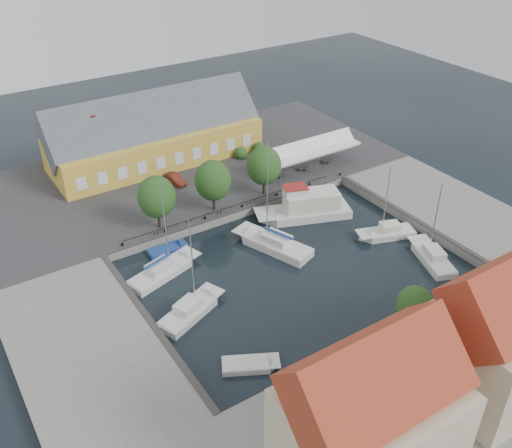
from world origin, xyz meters
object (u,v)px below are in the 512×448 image
Objects in this scene: center_sailboat at (274,245)px; east_boat_c at (432,259)px; warehouse at (150,137)px; west_boat_c at (190,312)px; west_boat_a at (163,272)px; launch_nw at (167,251)px; launch_sw at (250,366)px; east_boat_b at (387,234)px; trawler at (307,209)px; tent_canopy at (310,150)px; car_red at (175,179)px; car_silver at (250,124)px.

center_sailboat reaches higher than east_boat_c.
warehouse is 2.98× the size of east_boat_c.
west_boat_a is at bearing 86.15° from west_boat_c.
warehouse is at bearing 70.02° from launch_nw.
launch_sw reaches higher than launch_nw.
center_sailboat is at bearing 157.53° from east_boat_b.
east_boat_b reaches higher than trawler.
launch_nw is at bearing 143.91° from east_boat_c.
west_boat_a is at bearing 92.35° from launch_sw.
tent_canopy reaches higher than launch_nw.
car_red is 24.32m from west_boat_c.
car_silver is 33.01m from launch_nw.
car_red is 0.35× the size of west_boat_c.
east_boat_c is (-1.77, -38.62, -1.34)m from car_silver.
tent_canopy is (16.60, -13.86, -0.74)m from warehouse.
car_silver is at bearing 87.39° from tent_canopy.
tent_canopy is 4.01× the size of car_silver.
launch_nw is (2.06, 3.43, -0.18)m from west_boat_a.
trawler is 15.45m from east_boat_c.
car_silver is at bearing 72.85° from trawler.
west_boat_c is (-24.63, 0.24, -0.00)m from east_boat_b.
launch_nw is (-22.79, 16.61, -0.17)m from east_boat_c.
center_sailboat is 1.37× the size of east_boat_b.
launch_nw is at bearing 85.69° from launch_sw.
east_boat_c is 24.33m from launch_sw.
east_boat_b is 24.95m from launch_sw.
warehouse is 3.05× the size of east_boat_b.
center_sailboat is 1.34× the size of east_boat_c.
launch_sw is at bearing -160.55° from east_boat_b.
trawler is at bearing 41.99° from launch_sw.
center_sailboat reaches higher than warehouse.
east_boat_c is 0.94× the size of west_boat_c.
warehouse is 2.23× the size of center_sailboat.
east_boat_b is at bearing -58.87° from trawler.
center_sailboat is at bearing 167.38° from car_silver.
center_sailboat is 2.88× the size of launch_nw.
launch_nw is at bearing 76.28° from west_boat_c.
car_silver is 0.34× the size of west_boat_c.
warehouse reaches higher than east_boat_c.
launch_sw is (-11.51, -13.28, -0.27)m from center_sailboat.
west_boat_a is 4.01m from launch_nw.
car_red is at bearing -92.60° from warehouse.
east_boat_b is 0.92× the size of west_boat_c.
east_boat_b reaches higher than launch_nw.
car_silver is 0.36× the size of east_boat_c.
east_boat_c is at bearing -167.61° from car_silver.
warehouse is 32.07m from west_boat_c.
trawler is at bearing -129.12° from tent_canopy.
west_boat_c is at bearing -122.03° from car_red.
car_silver is 48.50m from launch_sw.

